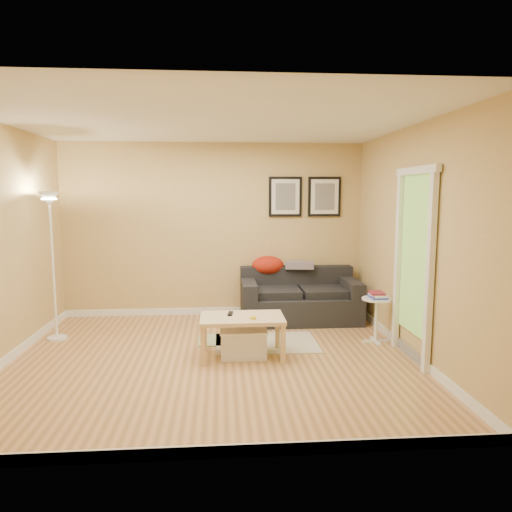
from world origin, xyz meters
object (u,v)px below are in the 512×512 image
(storage_bin, at_px, (243,342))
(side_table, at_px, (376,320))
(coffee_table, at_px, (242,337))
(floor_lamp, at_px, (53,270))
(sofa, at_px, (300,295))
(book_stack, at_px, (378,295))

(storage_bin, bearing_deg, side_table, 12.82)
(coffee_table, distance_m, floor_lamp, 2.56)
(sofa, relative_size, coffee_table, 1.81)
(book_stack, distance_m, floor_lamp, 4.06)
(storage_bin, bearing_deg, sofa, 58.35)
(coffee_table, bearing_deg, side_table, 17.98)
(storage_bin, bearing_deg, book_stack, 13.10)
(storage_bin, bearing_deg, floor_lamp, 160.92)
(coffee_table, relative_size, storage_bin, 1.78)
(side_table, bearing_deg, floor_lamp, 173.89)
(coffee_table, bearing_deg, sofa, 62.97)
(sofa, relative_size, floor_lamp, 0.90)
(sofa, xyz_separation_m, book_stack, (0.79, -1.07, 0.22))
(book_stack, height_order, floor_lamp, floor_lamp)
(coffee_table, height_order, storage_bin, coffee_table)
(sofa, xyz_separation_m, side_table, (0.78, -1.08, -0.09))
(storage_bin, bearing_deg, coffee_table, -129.84)
(side_table, height_order, book_stack, book_stack)
(side_table, distance_m, floor_lamp, 4.09)
(coffee_table, relative_size, book_stack, 3.81)
(sofa, bearing_deg, floor_lamp, -168.70)
(sofa, height_order, storage_bin, sofa)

